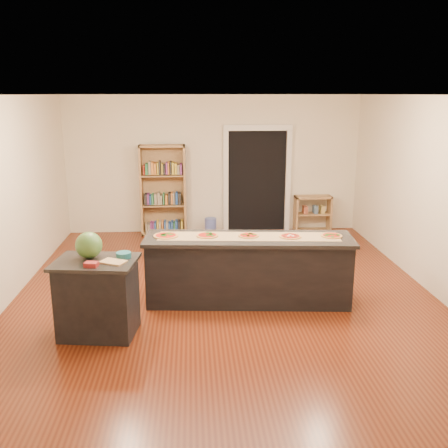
{
  "coord_description": "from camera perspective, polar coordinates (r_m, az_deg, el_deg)",
  "views": [
    {
      "loc": [
        -0.45,
        -6.72,
        2.82
      ],
      "look_at": [
        0.0,
        0.2,
        1.0
      ],
      "focal_mm": 40.0,
      "sensor_mm": 36.0,
      "label": 1
    }
  ],
  "objects": [
    {
      "name": "pizza_d",
      "position": [
        6.81,
        7.59,
        -1.4
      ],
      "size": [
        0.28,
        0.28,
        0.02
      ],
      "color": "#BB8648",
      "rests_on": "kitchen_island"
    },
    {
      "name": "waste_bin",
      "position": [
        10.23,
        -1.55,
        -0.28
      ],
      "size": [
        0.24,
        0.24,
        0.35
      ],
      "primitive_type": "cylinder",
      "color": "#4E5FAD",
      "rests_on": "ground"
    },
    {
      "name": "package_teal",
      "position": [
        6.02,
        -11.4,
        -3.5
      ],
      "size": [
        0.18,
        0.18,
        0.07
      ],
      "primitive_type": "cylinder",
      "color": "#195966",
      "rests_on": "side_counter"
    },
    {
      "name": "doorway",
      "position": [
        10.39,
        3.8,
        5.72
      ],
      "size": [
        1.4,
        0.09,
        2.21
      ],
      "color": "black",
      "rests_on": "room"
    },
    {
      "name": "pizza_e",
      "position": [
        6.94,
        12.18,
        -1.31
      ],
      "size": [
        0.27,
        0.27,
        0.02
      ],
      "color": "#BB8648",
      "rests_on": "kitchen_island"
    },
    {
      "name": "watermelon",
      "position": [
        6.08,
        -15.19,
        -2.35
      ],
      "size": [
        0.31,
        0.31,
        0.31
      ],
      "primitive_type": "sphere",
      "color": "#144214",
      "rests_on": "side_counter"
    },
    {
      "name": "room",
      "position": [
        6.88,
        0.11,
        2.8
      ],
      "size": [
        6.0,
        7.0,
        2.8
      ],
      "color": "beige",
      "rests_on": "ground"
    },
    {
      "name": "low_shelf",
      "position": [
        10.6,
        10.08,
        1.16
      ],
      "size": [
        0.76,
        0.32,
        0.76
      ],
      "primitive_type": "cube",
      "color": "#AB8353",
      "rests_on": "ground"
    },
    {
      "name": "package_red",
      "position": [
        5.81,
        -14.94,
        -4.48
      ],
      "size": [
        0.16,
        0.13,
        0.05
      ],
      "primitive_type": "cube",
      "rotation": [
        0.0,
        0.0,
        -0.22
      ],
      "color": "maroon",
      "rests_on": "side_counter"
    },
    {
      "name": "pizza_c",
      "position": [
        6.79,
        2.83,
        -1.32
      ],
      "size": [
        0.26,
        0.26,
        0.02
      ],
      "color": "#BB8648",
      "rests_on": "kitchen_island"
    },
    {
      "name": "cutting_board",
      "position": [
        5.89,
        -12.54,
        -4.24
      ],
      "size": [
        0.33,
        0.29,
        0.02
      ],
      "primitive_type": "cube",
      "rotation": [
        0.0,
        0.0,
        -0.45
      ],
      "color": "tan",
      "rests_on": "side_counter"
    },
    {
      "name": "kitchen_island",
      "position": [
        6.91,
        2.79,
        -5.2
      ],
      "size": [
        2.82,
        0.77,
        0.93
      ],
      "rotation": [
        0.0,
        0.0,
        -0.08
      ],
      "color": "black",
      "rests_on": "ground"
    },
    {
      "name": "side_counter",
      "position": [
        6.18,
        -14.24,
        -8.11
      ],
      "size": [
        0.94,
        0.69,
        0.93
      ],
      "rotation": [
        0.0,
        0.0,
        -0.13
      ],
      "color": "black",
      "rests_on": "ground"
    },
    {
      "name": "pizza_b",
      "position": [
        6.79,
        -1.93,
        -1.31
      ],
      "size": [
        0.29,
        0.29,
        0.02
      ],
      "color": "#BB8648",
      "rests_on": "kitchen_island"
    },
    {
      "name": "kraft_paper",
      "position": [
        6.79,
        2.83,
        -1.43
      ],
      "size": [
        2.48,
        0.64,
        0.0
      ],
      "primitive_type": "cube",
      "rotation": [
        0.0,
        0.0,
        -0.08
      ],
      "color": "tan",
      "rests_on": "kitchen_island"
    },
    {
      "name": "bookshelf",
      "position": [
        10.2,
        -6.96,
        3.84
      ],
      "size": [
        0.92,
        0.33,
        1.83
      ],
      "primitive_type": "cube",
      "color": "#AB8353",
      "rests_on": "ground"
    },
    {
      "name": "pizza_a",
      "position": [
        6.83,
        -6.67,
        -1.33
      ],
      "size": [
        0.33,
        0.33,
        0.02
      ],
      "color": "#BB8648",
      "rests_on": "kitchen_island"
    }
  ]
}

